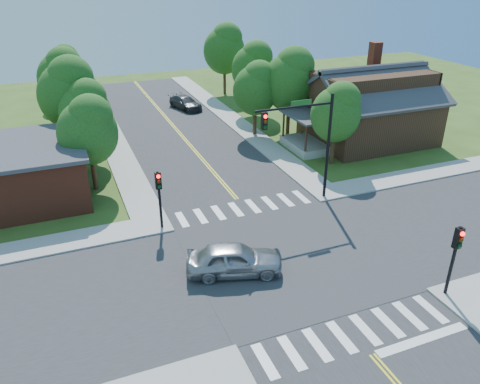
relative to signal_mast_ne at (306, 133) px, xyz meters
name	(u,v)px	position (x,y,z in m)	size (l,w,h in m)	color
ground	(288,258)	(-3.91, -5.59, -4.85)	(100.00, 100.00, 0.00)	#345219
road_ns	(288,258)	(-3.91, -5.59, -4.83)	(10.00, 90.00, 0.04)	#2D2D30
road_ew	(288,258)	(-3.91, -5.59, -4.83)	(90.00, 10.00, 0.04)	#2D2D30
intersection_patch	(288,258)	(-3.91, -5.59, -4.85)	(10.20, 10.20, 0.06)	#2D2D30
sidewalk_ne	(361,133)	(11.90, 10.23, -4.78)	(40.00, 40.00, 0.14)	#9E9B93
crosswalk_north	(244,208)	(-3.91, 0.61, -4.80)	(8.85, 2.00, 0.01)	white
crosswalk_south	(354,333)	(-3.91, -11.79, -4.80)	(8.85, 2.00, 0.01)	white
centerline	(288,258)	(-3.91, -5.59, -4.80)	(0.30, 90.00, 0.01)	yellow
stop_bar	(422,340)	(-1.41, -13.19, -4.85)	(4.60, 0.45, 0.09)	white
signal_mast_ne	(306,133)	(0.00, 0.00, 0.00)	(5.30, 0.42, 7.20)	black
signal_pole_se	(456,249)	(1.69, -11.21, -2.19)	(0.34, 0.42, 3.80)	black
signal_pole_nw	(159,189)	(-9.51, -0.01, -2.19)	(0.34, 0.42, 3.80)	black
house_ne	(369,104)	(11.19, 8.65, -1.52)	(13.05, 8.80, 7.11)	black
building_nw	(5,174)	(-18.11, 7.61, -2.97)	(10.40, 8.40, 3.73)	brown
tree_e_a	(337,111)	(5.49, 5.00, -0.54)	(3.87, 3.68, 6.58)	#382314
tree_e_b	(291,78)	(5.44, 12.53, 0.42)	(4.73, 4.50, 8.05)	#382314
tree_e_c	(254,66)	(5.11, 20.03, 0.09)	(4.44, 4.21, 7.54)	#382314
tree_e_d	(225,47)	(5.26, 28.94, 0.61)	(4.90, 4.66, 8.33)	#382314
tree_w_a	(89,129)	(-12.47, 7.18, -0.38)	(4.01, 3.81, 6.82)	#382314
tree_w_b	(70,91)	(-13.06, 14.55, 0.49)	(4.80, 4.56, 8.16)	#382314
tree_w_c	(63,75)	(-13.17, 22.29, 0.17)	(4.51, 4.29, 7.67)	#382314
tree_w_d	(64,65)	(-12.68, 31.01, -0.53)	(3.88, 3.68, 6.59)	#382314
tree_house	(256,87)	(2.53, 13.53, -0.36)	(4.03, 3.83, 6.86)	#382314
tree_bldg	(86,108)	(-12.16, 12.61, -0.47)	(3.94, 3.74, 6.69)	#382314
car_silver	(234,260)	(-7.11, -5.76, -4.02)	(5.24, 3.32, 1.66)	#A7A9AE
car_dgrey	(185,103)	(-1.13, 24.25, -4.18)	(3.14, 4.98, 1.35)	#303336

